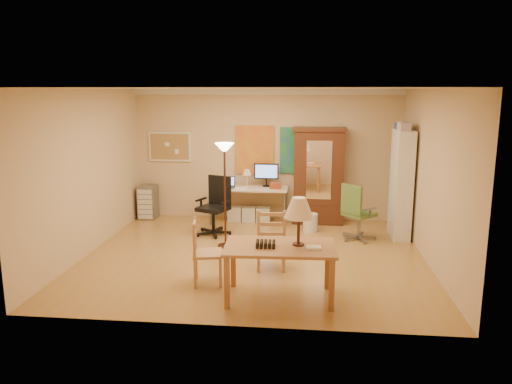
# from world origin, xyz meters

# --- Properties ---
(floor) EXTENTS (5.50, 5.50, 0.00)m
(floor) POSITION_xyz_m (0.00, 0.00, 0.00)
(floor) COLOR #AF803E
(floor) RESTS_ON ground
(crown_molding) EXTENTS (5.50, 0.08, 0.12)m
(crown_molding) POSITION_xyz_m (0.00, 2.46, 2.64)
(crown_molding) COLOR white
(crown_molding) RESTS_ON floor
(corkboard) EXTENTS (0.90, 0.04, 0.62)m
(corkboard) POSITION_xyz_m (-2.05, 2.47, 1.50)
(corkboard) COLOR #A48B4D
(corkboard) RESTS_ON floor
(art_panel_left) EXTENTS (0.80, 0.04, 1.00)m
(art_panel_left) POSITION_xyz_m (-0.25, 2.47, 1.45)
(art_panel_left) COLOR gold
(art_panel_left) RESTS_ON floor
(art_panel_right) EXTENTS (0.75, 0.04, 0.95)m
(art_panel_right) POSITION_xyz_m (0.65, 2.47, 1.45)
(art_panel_right) COLOR #27679C
(art_panel_right) RESTS_ON floor
(dining_table) EXTENTS (1.45, 0.90, 1.34)m
(dining_table) POSITION_xyz_m (0.60, -1.62, 0.85)
(dining_table) COLOR #985D31
(dining_table) RESTS_ON floor
(ladder_chair_back) EXTENTS (0.47, 0.45, 0.95)m
(ladder_chair_back) POSITION_xyz_m (0.32, -0.58, 0.44)
(ladder_chair_back) COLOR #B17F51
(ladder_chair_back) RESTS_ON floor
(ladder_chair_left) EXTENTS (0.47, 0.49, 0.91)m
(ladder_chair_left) POSITION_xyz_m (-0.55, -1.23, 0.43)
(ladder_chair_left) COLOR #B17F51
(ladder_chair_left) RESTS_ON floor
(torchiere_lamp) EXTENTS (0.33, 0.33, 1.80)m
(torchiere_lamp) POSITION_xyz_m (-0.55, 0.45, 1.45)
(torchiere_lamp) COLOR #41211A
(torchiere_lamp) RESTS_ON floor
(computer_desk) EXTENTS (1.59, 0.69, 1.20)m
(computer_desk) POSITION_xyz_m (-0.31, 2.16, 0.44)
(computer_desk) COLOR beige
(computer_desk) RESTS_ON floor
(office_chair_black) EXTENTS (0.67, 0.67, 1.09)m
(office_chair_black) POSITION_xyz_m (-0.87, 1.17, 0.29)
(office_chair_black) COLOR black
(office_chair_black) RESTS_ON floor
(office_chair_green) EXTENTS (0.66, 0.66, 1.03)m
(office_chair_green) POSITION_xyz_m (1.77, 1.08, 0.28)
(office_chair_green) COLOR slate
(office_chair_green) RESTS_ON floor
(drawer_cart) EXTENTS (0.35, 0.42, 0.71)m
(drawer_cart) POSITION_xyz_m (-2.49, 2.21, 0.35)
(drawer_cart) COLOR slate
(drawer_cart) RESTS_ON floor
(armoire) EXTENTS (1.06, 0.50, 1.94)m
(armoire) POSITION_xyz_m (1.07, 2.24, 0.85)
(armoire) COLOR #3E2311
(armoire) RESTS_ON floor
(bookshelf) EXTENTS (0.30, 0.79, 1.97)m
(bookshelf) POSITION_xyz_m (2.55, 1.36, 0.98)
(bookshelf) COLOR white
(bookshelf) RESTS_ON floor
(wastebin) EXTENTS (0.28, 0.28, 0.35)m
(wastebin) POSITION_xyz_m (0.92, 1.53, 0.18)
(wastebin) COLOR silver
(wastebin) RESTS_ON floor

